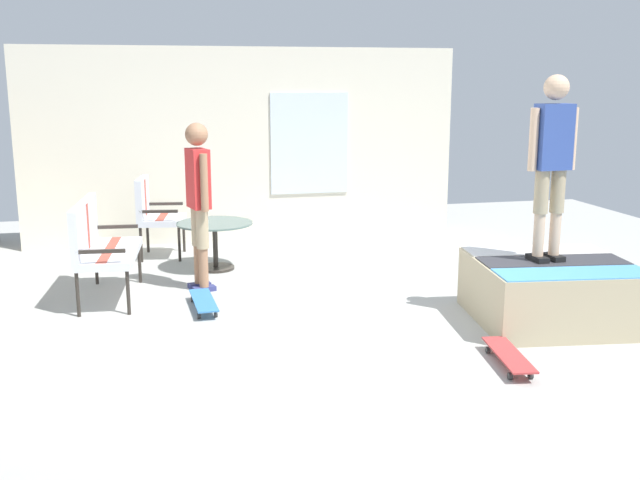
# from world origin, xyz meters

# --- Properties ---
(ground_plane) EXTENTS (12.00, 12.00, 0.10)m
(ground_plane) POSITION_xyz_m (0.00, 0.00, -0.05)
(ground_plane) COLOR #A8A8A3
(house_facade) EXTENTS (0.23, 6.00, 2.66)m
(house_facade) POSITION_xyz_m (3.80, 0.49, 1.33)
(house_facade) COLOR silver
(house_facade) RESTS_ON ground_plane
(skate_ramp) EXTENTS (1.58, 2.31, 0.59)m
(skate_ramp) POSITION_xyz_m (-0.49, -1.84, 0.29)
(skate_ramp) COLOR tan
(skate_ramp) RESTS_ON ground_plane
(patio_bench) EXTENTS (1.29, 0.66, 1.02)m
(patio_bench) POSITION_xyz_m (1.22, 2.36, 0.62)
(patio_bench) COLOR #2D2823
(patio_bench) RESTS_ON ground_plane
(patio_chair_near_house) EXTENTS (0.70, 0.64, 1.02)m
(patio_chair_near_house) POSITION_xyz_m (3.00, 1.78, 0.61)
(patio_chair_near_house) COLOR #2D2823
(patio_chair_near_house) RESTS_ON ground_plane
(patio_table) EXTENTS (0.90, 0.90, 0.57)m
(patio_table) POSITION_xyz_m (2.19, 1.08, 0.40)
(patio_table) COLOR #2D2823
(patio_table) RESTS_ON ground_plane
(person_watching) EXTENTS (0.47, 0.30, 1.79)m
(person_watching) POSITION_xyz_m (1.34, 1.31, 1.06)
(person_watching) COLOR navy
(person_watching) RESTS_ON ground_plane
(person_skater) EXTENTS (0.26, 0.48, 1.69)m
(person_skater) POSITION_xyz_m (-0.47, -1.73, 1.57)
(person_skater) COLOR black
(person_skater) RESTS_ON skate_ramp
(skateboard_by_bench) EXTENTS (0.81, 0.24, 0.10)m
(skateboard_by_bench) POSITION_xyz_m (0.61, 1.34, 0.08)
(skateboard_by_bench) COLOR #3372B2
(skateboard_by_bench) RESTS_ON ground_plane
(skateboard_spare) EXTENTS (0.82, 0.31, 0.10)m
(skateboard_spare) POSITION_xyz_m (-1.43, -0.91, 0.08)
(skateboard_spare) COLOR #B23838
(skateboard_spare) RESTS_ON ground_plane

